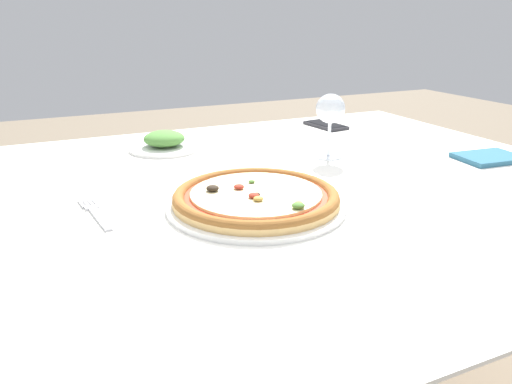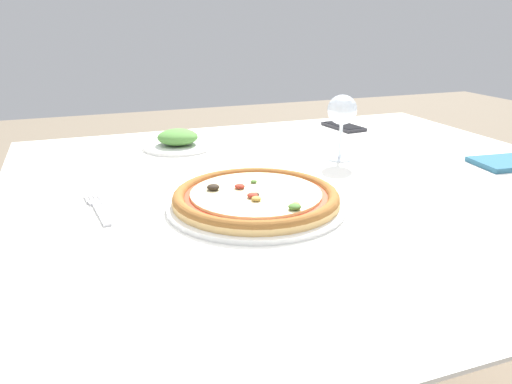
% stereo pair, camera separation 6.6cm
% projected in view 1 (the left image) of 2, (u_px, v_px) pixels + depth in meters
% --- Properties ---
extents(dining_table, '(1.28, 1.18, 0.74)m').
position_uv_depth(dining_table, '(309.00, 212.00, 1.10)').
color(dining_table, '#997047').
rests_on(dining_table, ground_plane).
extents(pizza_plate, '(0.33, 0.33, 0.04)m').
position_uv_depth(pizza_plate, '(256.00, 199.00, 0.91)').
color(pizza_plate, white).
rests_on(pizza_plate, dining_table).
extents(fork, '(0.04, 0.17, 0.00)m').
position_uv_depth(fork, '(95.00, 212.00, 0.89)').
color(fork, silver).
rests_on(fork, dining_table).
extents(wine_glass_far_left, '(0.07, 0.07, 0.16)m').
position_uv_depth(wine_glass_far_left, '(330.00, 111.00, 1.20)').
color(wine_glass_far_left, silver).
rests_on(wine_glass_far_left, dining_table).
extents(cell_phone, '(0.09, 0.15, 0.01)m').
position_uv_depth(cell_phone, '(326.00, 125.00, 1.57)').
color(cell_phone, '#232328').
rests_on(cell_phone, dining_table).
extents(side_plate, '(0.18, 0.18, 0.05)m').
position_uv_depth(side_plate, '(164.00, 142.00, 1.30)').
color(side_plate, white).
rests_on(side_plate, dining_table).
extents(napkin_folded, '(0.16, 0.12, 0.01)m').
position_uv_depth(napkin_folded, '(489.00, 158.00, 1.21)').
color(napkin_folded, '#2D607A').
rests_on(napkin_folded, dining_table).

